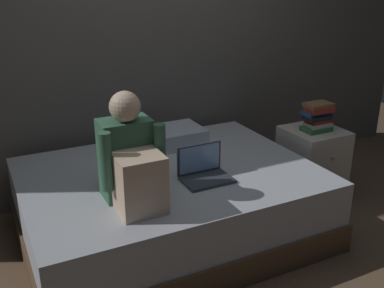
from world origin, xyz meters
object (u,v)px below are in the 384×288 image
Objects in this scene: laptop at (204,171)px; book_stack at (318,117)px; pillow at (167,137)px; bed at (170,203)px; nightstand at (312,163)px; person_sitting at (131,162)px.

book_stack is at bearing 11.17° from laptop.
pillow is at bearing 87.25° from laptop.
book_stack reaches higher than pillow.
laptop reaches higher than pillow.
bed is 3.39× the size of nightstand.
book_stack is (-0.01, -0.02, 0.41)m from nightstand.
laptop is at bearing -92.75° from pillow.
nightstand is 1.05× the size of pillow.
pillow is 1.20m from book_stack.
nightstand is 1.76m from person_sitting.
bed is 1.37m from book_stack.
nightstand is 0.41m from book_stack.
person_sitting is at bearing -140.66° from bed.
bed is 1.30m from nightstand.
bed is 6.25× the size of laptop.
book_stack is (1.14, 0.22, 0.15)m from laptop.
book_stack is at bearing -110.09° from nightstand.
bed is 3.57× the size of pillow.
pillow is at bearing 159.15° from nightstand.
nightstand is at bearing -20.85° from pillow.
bed is at bearing -112.37° from pillow.
person_sitting is (-1.67, -0.33, 0.46)m from nightstand.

